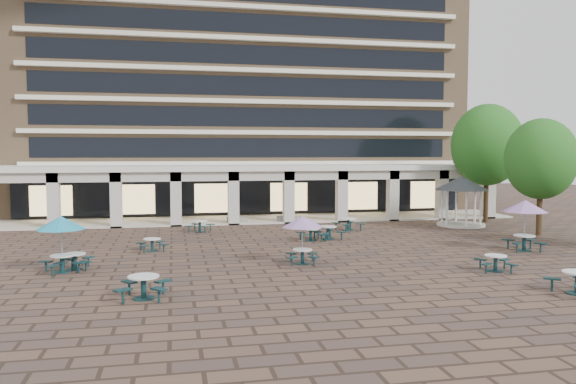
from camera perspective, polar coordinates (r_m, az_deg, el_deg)
name	(u,v)px	position (r m, az deg, el deg)	size (l,w,h in m)	color
ground	(296,252)	(30.61, 0.87, -6.11)	(120.00, 120.00, 0.00)	brown
apartment_building	(240,78)	(55.74, -4.88, 11.43)	(40.00, 15.50, 25.20)	#977855
retail_arcade	(257,183)	(44.76, -3.21, 0.95)	(42.00, 6.60, 4.40)	white
picnic_table_0	(144,285)	(21.58, -14.46, -9.14)	(2.07, 2.07, 0.86)	#123236
picnic_table_3	(496,262)	(27.32, 20.34, -6.65)	(1.97, 1.97, 0.74)	#123236
picnic_table_4	(61,225)	(27.15, -22.05, -3.14)	(2.18, 2.18, 2.52)	#123236
picnic_table_5	(152,244)	(31.60, -13.64, -5.12)	(1.82, 1.82, 0.71)	#123236
picnic_table_6	(302,224)	(27.08, 1.48, -3.22)	(2.01, 2.01, 2.32)	#123236
picnic_table_7	(328,231)	(35.04, 4.07, -4.02)	(2.22, 2.22, 0.83)	#123236
picnic_table_8	(75,260)	(27.86, -20.86, -6.46)	(1.72, 1.72, 0.74)	#123236
picnic_table_9	(311,233)	(34.38, 2.32, -4.23)	(1.81, 1.81, 0.76)	#123236
picnic_table_11	(525,208)	(33.33, 22.94, -1.51)	(2.41, 2.41, 2.78)	#123236
picnic_table_12	(200,225)	(38.72, -8.96, -3.34)	(2.10, 2.10, 0.77)	#123236
picnic_table_13	(348,223)	(39.19, 6.15, -3.17)	(2.21, 2.21, 0.84)	#123236
gazebo	(461,189)	(43.17, 17.20, 0.31)	(3.89, 3.89, 3.62)	beige
tree_east_a	(541,159)	(39.94, 24.31, 3.07)	(4.57, 4.57, 7.62)	#46321C
tree_east_c	(487,145)	(46.11, 19.59, 4.52)	(5.49, 5.49, 9.15)	#46321C
planter_left	(237,218)	(42.87, -5.22, -2.61)	(1.50, 0.75, 1.20)	gray
planter_right	(287,216)	(43.46, -0.11, -2.43)	(1.50, 0.65, 1.26)	gray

